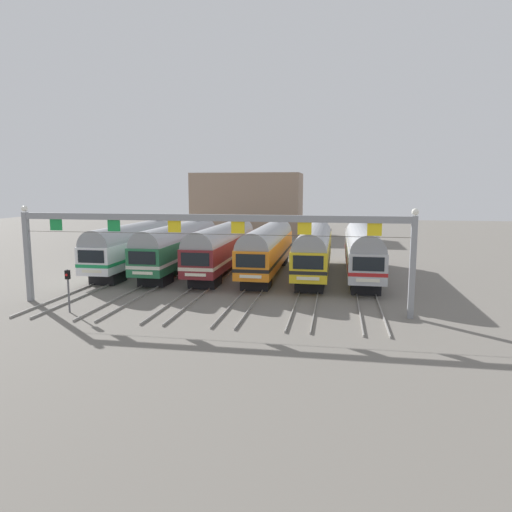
{
  "coord_description": "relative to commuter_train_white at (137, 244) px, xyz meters",
  "views": [
    {
      "loc": [
        8.68,
        -43.68,
        8.25
      ],
      "look_at": [
        1.26,
        -1.17,
        1.91
      ],
      "focal_mm": 32.87,
      "sensor_mm": 36.0,
      "label": 1
    }
  ],
  "objects": [
    {
      "name": "track_bed",
      "position": [
        10.98,
        17.0,
        -2.61
      ],
      "size": [
        23.46,
        70.0,
        0.15
      ],
      "color": "gray",
      "rests_on": "ground"
    },
    {
      "name": "commuter_train_white",
      "position": [
        0.0,
        0.0,
        0.0
      ],
      "size": [
        2.88,
        18.06,
        5.05
      ],
      "color": "white",
      "rests_on": "ground"
    },
    {
      "name": "ground_plane",
      "position": [
        10.98,
        0.0,
        -2.69
      ],
      "size": [
        160.0,
        160.0,
        0.0
      ],
      "primitive_type": "plane",
      "color": "slate"
    },
    {
      "name": "commuter_train_orange",
      "position": [
        13.17,
        0.0,
        0.0
      ],
      "size": [
        2.88,
        18.06,
        5.05
      ],
      "color": "orange",
      "rests_on": "ground"
    },
    {
      "name": "yard_signal_mast",
      "position": [
        2.2,
        -15.95,
        -0.65
      ],
      "size": [
        0.28,
        0.35,
        2.91
      ],
      "color": "#59595E",
      "rests_on": "ground"
    },
    {
      "name": "commuter_train_green",
      "position": [
        4.39,
        0.0,
        0.0
      ],
      "size": [
        2.88,
        18.06,
        5.05
      ],
      "color": "#236B42",
      "rests_on": "ground"
    },
    {
      "name": "commuter_train_maroon",
      "position": [
        8.78,
        -0.0,
        -0.0
      ],
      "size": [
        2.88,
        18.06,
        4.77
      ],
      "color": "maroon",
      "rests_on": "ground"
    },
    {
      "name": "commuter_train_stainless",
      "position": [
        21.95,
        -0.0,
        -0.0
      ],
      "size": [
        2.88,
        18.06,
        4.77
      ],
      "color": "#B2B5BA",
      "rests_on": "ground"
    },
    {
      "name": "maintenance_building",
      "position": [
        3.82,
        38.79,
        2.66
      ],
      "size": [
        18.79,
        10.0,
        10.7
      ],
      "primitive_type": "cube",
      "color": "gray",
      "rests_on": "ground"
    },
    {
      "name": "catenary_gantry",
      "position": [
        10.98,
        -13.5,
        2.69
      ],
      "size": [
        27.19,
        0.44,
        6.97
      ],
      "color": "gray",
      "rests_on": "ground"
    },
    {
      "name": "commuter_train_yellow",
      "position": [
        17.56,
        0.0,
        0.0
      ],
      "size": [
        2.88,
        18.06,
        5.05
      ],
      "color": "gold",
      "rests_on": "ground"
    }
  ]
}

